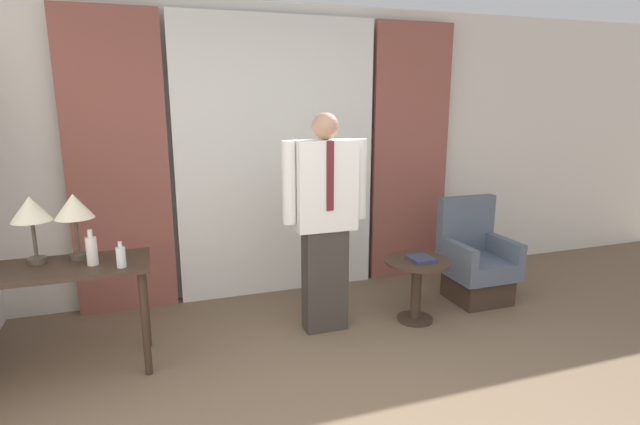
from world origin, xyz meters
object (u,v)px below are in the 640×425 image
object	(u,v)px
armchair	(475,264)
person	(325,216)
book	(421,259)
side_table	(417,279)
table_lamp_left	(31,212)
bottle_by_lamp	(92,250)
table_lamp_right	(74,209)
bottle_near_edge	(121,257)
desk	(58,284)

from	to	relation	value
armchair	person	bearing A→B (deg)	-175.22
book	side_table	bearing A→B (deg)	117.52
table_lamp_left	bottle_by_lamp	world-z (taller)	table_lamp_left
armchair	book	world-z (taller)	armchair
table_lamp_right	armchair	world-z (taller)	table_lamp_right
bottle_near_edge	side_table	bearing A→B (deg)	2.67
person	bottle_near_edge	bearing A→B (deg)	-171.67
bottle_near_edge	side_table	distance (m)	2.33
table_lamp_left	armchair	size ratio (longest dim) A/B	0.48
desk	bottle_by_lamp	xyz separation A→B (m)	(0.23, -0.04, 0.22)
bottle_by_lamp	side_table	size ratio (longest dim) A/B	0.44
table_lamp_right	bottle_by_lamp	size ratio (longest dim) A/B	1.90
table_lamp_right	book	xyz separation A→B (m)	(2.57, -0.20, -0.57)
bottle_near_edge	side_table	world-z (taller)	bottle_near_edge
bottle_by_lamp	armchair	xyz separation A→B (m)	(3.22, 0.23, -0.53)
desk	armchair	world-z (taller)	armchair
desk	person	distance (m)	1.93
table_lamp_left	bottle_near_edge	distance (m)	0.67
table_lamp_left	side_table	distance (m)	2.92
armchair	side_table	size ratio (longest dim) A/B	1.73
table_lamp_left	bottle_near_edge	world-z (taller)	table_lamp_left
bottle_near_edge	book	bearing A→B (deg)	1.91
table_lamp_right	person	distance (m)	1.79
desk	table_lamp_right	size ratio (longest dim) A/B	2.56
person	book	distance (m)	0.90
table_lamp_right	book	distance (m)	2.64
desk	bottle_by_lamp	size ratio (longest dim) A/B	4.85
book	table_lamp_right	bearing A→B (deg)	175.64
table_lamp_left	table_lamp_right	xyz separation A→B (m)	(0.26, 0.00, 0.00)
table_lamp_right	bottle_by_lamp	distance (m)	0.32
bottle_by_lamp	armchair	distance (m)	3.27
desk	table_lamp_right	distance (m)	0.51
desk	table_lamp_left	size ratio (longest dim) A/B	2.56
bottle_near_edge	side_table	size ratio (longest dim) A/B	0.32
desk	bottle_near_edge	world-z (taller)	bottle_near_edge
person	side_table	xyz separation A→B (m)	(0.78, -0.11, -0.58)
desk	bottle_by_lamp	bearing A→B (deg)	-9.99
table_lamp_right	person	world-z (taller)	person
table_lamp_left	bottle_by_lamp	distance (m)	0.47
desk	book	size ratio (longest dim) A/B	5.67
person	book	bearing A→B (deg)	-10.20
bottle_by_lamp	armchair	size ratio (longest dim) A/B	0.25
table_lamp_left	side_table	size ratio (longest dim) A/B	0.83
table_lamp_left	person	xyz separation A→B (m)	(2.04, -0.05, -0.18)
bottle_by_lamp	person	xyz separation A→B (m)	(1.68, 0.10, 0.08)
person	armchair	size ratio (longest dim) A/B	1.84
armchair	book	xyz separation A→B (m)	(-0.75, -0.27, 0.22)
desk	side_table	bearing A→B (deg)	-1.04
table_lamp_left	table_lamp_right	world-z (taller)	same
table_lamp_left	armchair	bearing A→B (deg)	1.21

